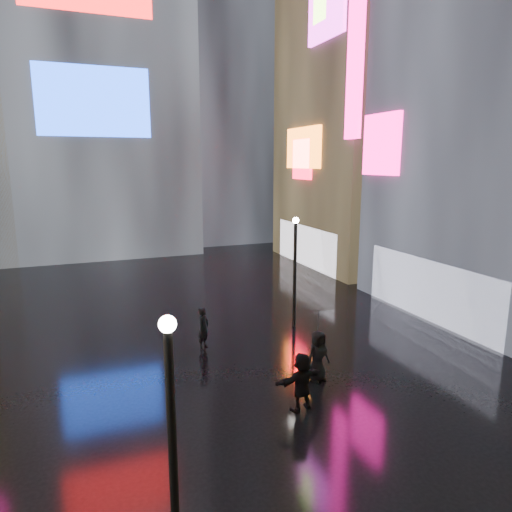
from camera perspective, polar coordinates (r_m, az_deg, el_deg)
ground at (r=21.87m, az=-7.76°, el=-8.92°), size 140.00×140.00×0.00m
building_right_far at (r=36.92m, az=13.97°, el=21.20°), size 10.28×12.00×28.00m
tower_flank_right at (r=48.84m, az=-5.12°, el=22.65°), size 12.00×12.00×34.00m
lamp_near at (r=8.61m, az=-10.43°, el=-21.65°), size 0.30×0.30×5.20m
lamp_far at (r=21.18m, az=4.89°, el=-1.22°), size 0.30×0.30×5.20m
pedestrian_4 at (r=16.66m, az=7.75°, el=-12.27°), size 1.00×0.77×1.84m
pedestrian_5 at (r=14.79m, az=5.73°, el=-15.38°), size 1.82×0.89×1.88m
pedestrian_6 at (r=19.29m, az=-6.57°, el=-8.94°), size 0.75×0.76×1.77m
umbrella_2 at (r=16.18m, az=7.87°, el=-7.99°), size 1.16×1.17×0.80m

